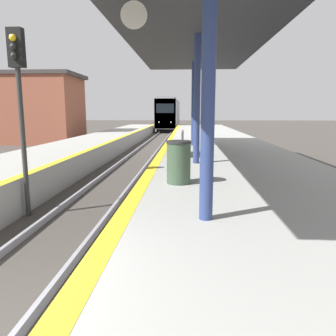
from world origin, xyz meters
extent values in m
cube|color=yellow|center=(1.65, 0.00, 0.99)|extent=(0.30, 80.00, 0.00)
cube|color=black|center=(0.00, 46.01, 0.28)|extent=(2.28, 16.07, 0.55)
cube|color=#99999E|center=(0.00, 46.01, 2.40)|extent=(2.68, 17.85, 3.70)
cube|color=red|center=(0.00, 37.16, 2.40)|extent=(2.62, 0.16, 3.62)
cube|color=black|center=(0.00, 37.10, 3.05)|extent=(2.14, 0.06, 1.11)
cube|color=slate|center=(0.00, 46.01, 4.37)|extent=(2.28, 16.96, 0.24)
sphere|color=white|center=(-0.74, 37.10, 1.38)|extent=(0.18, 0.18, 0.18)
sphere|color=white|center=(0.74, 37.10, 1.38)|extent=(0.18, 0.18, 0.18)
cylinder|color=#2D2D2D|center=(-1.37, 4.95, 1.83)|extent=(0.12, 0.12, 3.67)
cube|color=black|center=(-1.37, 4.95, 4.12)|extent=(0.36, 0.20, 0.90)
sphere|color=yellow|center=(-1.37, 4.82, 4.32)|extent=(0.16, 0.16, 0.16)
sphere|color=black|center=(-1.37, 4.82, 4.12)|extent=(0.16, 0.16, 0.16)
sphere|color=black|center=(-1.37, 4.82, 3.92)|extent=(0.16, 0.16, 0.16)
cylinder|color=navy|center=(2.97, 2.03, 2.98)|extent=(0.21, 0.21, 3.98)
cylinder|color=navy|center=(2.97, 7.66, 2.98)|extent=(0.21, 0.21, 3.98)
cylinder|color=navy|center=(2.97, 13.30, 2.98)|extent=(0.21, 0.21, 3.98)
cube|color=#2D2D33|center=(2.97, 7.66, 5.07)|extent=(4.77, 16.90, 0.20)
cylinder|color=white|center=(1.54, 4.28, 4.62)|extent=(0.56, 0.04, 0.56)
cylinder|color=#384C38|center=(2.48, 4.58, 1.45)|extent=(0.55, 0.55, 0.94)
cylinder|color=#262626|center=(2.48, 4.58, 1.95)|extent=(0.58, 0.58, 0.06)
cube|color=#4C4C51|center=(2.31, 9.63, 1.42)|extent=(0.44, 1.81, 0.08)
cube|color=#4C4C51|center=(2.50, 9.63, 1.68)|extent=(0.06, 1.81, 0.44)
cube|color=#262628|center=(2.31, 8.90, 1.18)|extent=(0.35, 0.08, 0.40)
cube|color=#262628|center=(2.31, 10.35, 1.18)|extent=(0.35, 0.08, 0.40)
cube|color=brown|center=(-13.00, 24.64, 2.74)|extent=(12.67, 5.15, 5.47)
cube|color=#383333|center=(-13.00, 24.64, 5.62)|extent=(13.30, 5.41, 0.30)
camera|label=1|loc=(2.67, -2.90, 2.63)|focal=35.00mm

